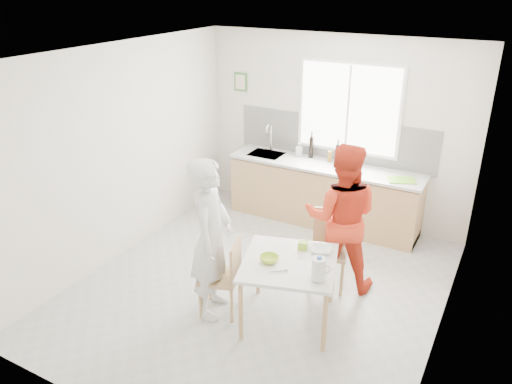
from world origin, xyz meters
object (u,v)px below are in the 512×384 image
at_px(chair_far, 329,245).
at_px(person_red, 341,218).
at_px(dining_table, 289,267).
at_px(milk_jug, 319,268).
at_px(wine_bottle_a, 311,147).
at_px(bowl_white, 321,250).
at_px(bowl_green, 269,259).
at_px(chair_left, 225,274).
at_px(wine_bottle_b, 337,154).
at_px(person_white, 211,239).

xyz_separation_m(chair_far, person_red, (0.12, 0.02, 0.37)).
bearing_deg(chair_far, dining_table, -113.12).
distance_m(milk_jug, wine_bottle_a, 2.97).
bearing_deg(bowl_white, milk_jug, -70.96).
bearing_deg(person_red, bowl_green, 51.93).
xyz_separation_m(dining_table, wine_bottle_a, (-0.84, 2.52, 0.43)).
xyz_separation_m(person_red, bowl_white, (-0.00, -0.58, -0.13)).
height_order(person_red, bowl_green, person_red).
xyz_separation_m(bowl_green, bowl_white, (0.39, 0.43, -0.00)).
xyz_separation_m(chair_left, bowl_green, (0.48, 0.09, 0.28)).
bearing_deg(milk_jug, wine_bottle_b, 90.35).
height_order(person_red, wine_bottle_b, person_red).
height_order(bowl_white, milk_jug, milk_jug).
relative_size(bowl_white, wine_bottle_b, 0.74).
distance_m(wine_bottle_a, wine_bottle_b, 0.45).
bearing_deg(person_white, bowl_white, -77.49).
relative_size(person_white, bowl_white, 8.05).
distance_m(chair_far, bowl_white, 0.62).
bearing_deg(wine_bottle_b, chair_far, -71.98).
relative_size(chair_left, milk_jug, 3.61).
bearing_deg(dining_table, person_white, -163.50).
xyz_separation_m(dining_table, person_white, (-0.79, -0.23, 0.24)).
bearing_deg(milk_jug, person_red, 82.36).
height_order(person_red, bowl_white, person_red).
relative_size(chair_left, person_red, 0.50).
distance_m(chair_left, wine_bottle_b, 2.69).
distance_m(person_red, bowl_white, 0.59).
relative_size(dining_table, milk_jug, 4.83).
height_order(person_white, milk_jug, person_white).
distance_m(bowl_green, bowl_white, 0.58).
bearing_deg(milk_jug, person_white, 166.27).
distance_m(chair_far, person_red, 0.39).
distance_m(person_white, bowl_green, 0.64).
relative_size(milk_jug, wine_bottle_b, 0.81).
relative_size(dining_table, wine_bottle_a, 3.67).
distance_m(chair_far, bowl_green, 1.06).
bearing_deg(wine_bottle_b, person_red, -67.82).
relative_size(chair_far, wine_bottle_b, 3.08).
bearing_deg(dining_table, wine_bottle_a, 108.41).
distance_m(milk_jug, wine_bottle_b, 2.72).
xyz_separation_m(person_red, milk_jug, (0.17, -1.08, -0.02)).
bearing_deg(bowl_green, chair_far, 74.20).
xyz_separation_m(bowl_green, milk_jug, (0.57, -0.07, 0.10)).
distance_m(person_red, milk_jug, 1.10).
distance_m(bowl_green, wine_bottle_b, 2.55).
height_order(dining_table, chair_left, chair_left).
height_order(person_red, wine_bottle_a, person_red).
relative_size(dining_table, chair_left, 1.34).
bearing_deg(wine_bottle_a, chair_left, -86.15).
relative_size(chair_far, milk_jug, 3.80).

